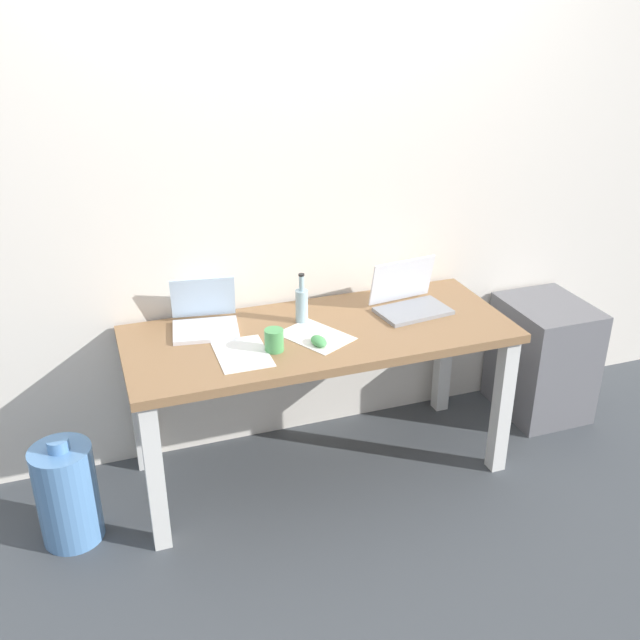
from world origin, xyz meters
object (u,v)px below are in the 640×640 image
object	(u,v)px
laptop_left	(205,319)
coffee_mug	(274,340)
beer_bottle	(302,304)
laptop_right	(409,300)
filing_cabinet	(542,358)
computer_mouse	(319,341)
water_cooler_jug	(67,493)
desk	(320,351)

from	to	relation	value
laptop_left	coffee_mug	distance (m)	0.38
beer_bottle	coffee_mug	world-z (taller)	beer_bottle
laptop_right	filing_cabinet	world-z (taller)	laptop_right
filing_cabinet	laptop_right	bearing A→B (deg)	-177.35
computer_mouse	water_cooler_jug	xyz separation A→B (m)	(-1.09, 0.02, -0.53)
desk	laptop_right	world-z (taller)	laptop_right
laptop_left	coffee_mug	size ratio (longest dim) A/B	3.34
laptop_left	filing_cabinet	xyz separation A→B (m)	(1.76, -0.08, -0.47)
desk	water_cooler_jug	distance (m)	1.21
desk	computer_mouse	world-z (taller)	computer_mouse
water_cooler_jug	laptop_left	bearing A→B (deg)	24.12
laptop_left	computer_mouse	xyz separation A→B (m)	(0.42, -0.32, -0.03)
desk	beer_bottle	bearing A→B (deg)	113.07
beer_bottle	computer_mouse	bearing A→B (deg)	-90.73
coffee_mug	filing_cabinet	bearing A→B (deg)	8.32
computer_mouse	water_cooler_jug	size ratio (longest dim) A/B	0.20
desk	beer_bottle	size ratio (longest dim) A/B	7.40
beer_bottle	desk	bearing A→B (deg)	-66.93
computer_mouse	filing_cabinet	bearing A→B (deg)	6.92
desk	laptop_right	distance (m)	0.49
laptop_right	coffee_mug	xyz separation A→B (m)	(-0.70, -0.19, -0.00)
laptop_left	laptop_right	distance (m)	0.94
laptop_right	filing_cabinet	size ratio (longest dim) A/B	0.57
desk	computer_mouse	bearing A→B (deg)	-111.42
desk	filing_cabinet	distance (m)	1.33
laptop_left	computer_mouse	distance (m)	0.53
desk	water_cooler_jug	size ratio (longest dim) A/B	3.48
coffee_mug	water_cooler_jug	xyz separation A→B (m)	(-0.90, 0.00, -0.56)
coffee_mug	water_cooler_jug	world-z (taller)	coffee_mug
desk	coffee_mug	distance (m)	0.31
computer_mouse	filing_cabinet	world-z (taller)	computer_mouse
laptop_left	laptop_right	size ratio (longest dim) A/B	0.90
laptop_right	beer_bottle	distance (m)	0.51
beer_bottle	coffee_mug	bearing A→B (deg)	-130.57
laptop_left	laptop_right	world-z (taller)	laptop_right
desk	laptop_right	bearing A→B (deg)	8.60
laptop_right	water_cooler_jug	distance (m)	1.71
laptop_left	coffee_mug	bearing A→B (deg)	-52.71
laptop_left	beer_bottle	size ratio (longest dim) A/B	1.38
desk	coffee_mug	xyz separation A→B (m)	(-0.24, -0.12, 0.15)
water_cooler_jug	filing_cabinet	bearing A→B (deg)	5.18
coffee_mug	computer_mouse	bearing A→B (deg)	-3.99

